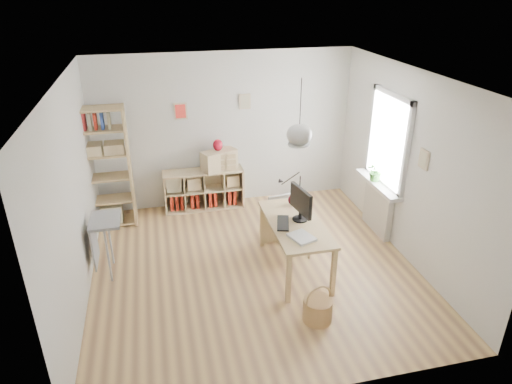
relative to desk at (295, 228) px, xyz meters
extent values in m
plane|color=tan|center=(-0.55, 0.15, -0.66)|extent=(4.50, 4.50, 0.00)
plane|color=silver|center=(-0.55, 2.40, 0.69)|extent=(4.50, 0.00, 4.50)
plane|color=silver|center=(-0.55, -2.10, 0.69)|extent=(4.50, 0.00, 4.50)
plane|color=silver|center=(-2.80, 0.15, 0.69)|extent=(0.00, 4.50, 4.50)
plane|color=silver|center=(1.70, 0.15, 0.69)|extent=(0.00, 4.50, 4.50)
plane|color=white|center=(-0.55, 0.15, 2.04)|extent=(4.50, 4.50, 0.00)
cylinder|color=black|center=(0.00, 0.00, 1.70)|extent=(0.01, 0.01, 0.68)
ellipsoid|color=silver|center=(0.00, 0.00, 1.34)|extent=(0.32, 0.32, 0.27)
cube|color=white|center=(1.69, 0.75, 0.89)|extent=(0.03, 1.00, 1.30)
cube|color=white|center=(1.66, 0.21, 0.89)|extent=(0.06, 0.08, 1.46)
cube|color=white|center=(1.66, 1.29, 0.89)|extent=(0.06, 0.08, 1.46)
cube|color=white|center=(1.66, 0.75, 1.58)|extent=(0.06, 1.16, 0.08)
cube|color=white|center=(1.66, 0.75, 0.20)|extent=(0.06, 1.16, 0.08)
cube|color=silver|center=(1.64, 0.75, -0.26)|extent=(0.10, 0.80, 0.80)
cube|color=white|center=(1.59, 0.75, 0.17)|extent=(0.22, 1.20, 0.06)
cube|color=tan|center=(0.00, 0.00, 0.07)|extent=(0.70, 1.50, 0.04)
cube|color=tan|center=(-0.30, -0.70, -0.30)|extent=(0.06, 0.06, 0.71)
cube|color=tan|center=(-0.30, 0.70, -0.30)|extent=(0.06, 0.06, 0.71)
cube|color=tan|center=(0.30, -0.70, -0.30)|extent=(0.06, 0.06, 0.71)
cube|color=tan|center=(0.30, 0.70, -0.30)|extent=(0.06, 0.06, 0.71)
cube|color=#D1BE8A|center=(-1.00, 2.19, -0.64)|extent=(1.40, 0.38, 0.03)
cube|color=#D1BE8A|center=(-1.00, 2.19, 0.05)|extent=(1.40, 0.38, 0.03)
cube|color=#D1BE8A|center=(-1.69, 2.19, -0.30)|extent=(0.03, 0.38, 0.72)
cube|color=#D1BE8A|center=(-0.32, 2.19, -0.30)|extent=(0.03, 0.38, 0.72)
cube|color=#D1BE8A|center=(-1.00, 2.37, -0.30)|extent=(1.40, 0.02, 0.72)
cube|color=maroon|center=(-1.58, 2.21, -0.47)|extent=(0.06, 0.26, 0.30)
cube|color=maroon|center=(-1.49, 2.21, -0.47)|extent=(0.05, 0.26, 0.30)
cube|color=maroon|center=(-1.41, 2.21, -0.47)|extent=(0.05, 0.26, 0.30)
cube|color=maroon|center=(-1.22, 2.21, -0.47)|extent=(0.05, 0.26, 0.30)
cube|color=maroon|center=(-1.13, 2.21, -0.47)|extent=(0.05, 0.26, 0.30)
cube|color=maroon|center=(-0.90, 2.21, -0.47)|extent=(0.06, 0.26, 0.30)
cube|color=maroon|center=(-0.81, 2.21, -0.47)|extent=(0.06, 0.26, 0.30)
cube|color=maroon|center=(-0.55, 2.21, -0.47)|extent=(0.06, 0.26, 0.30)
cube|color=maroon|center=(-0.46, 2.21, -0.47)|extent=(0.05, 0.26, 0.30)
cube|color=tan|center=(-2.96, 1.95, 0.34)|extent=(0.04, 0.38, 2.00)
cube|color=tan|center=(-2.20, 1.95, 0.34)|extent=(0.04, 0.38, 2.00)
cube|color=tan|center=(-2.58, 1.95, -0.61)|extent=(0.76, 0.38, 0.03)
cube|color=tan|center=(-2.58, 1.95, -0.21)|extent=(0.76, 0.38, 0.03)
cube|color=tan|center=(-2.58, 1.95, 0.19)|extent=(0.76, 0.38, 0.03)
cube|color=tan|center=(-2.58, 1.95, 0.59)|extent=(0.76, 0.38, 0.03)
cube|color=tan|center=(-2.58, 1.95, 0.99)|extent=(0.76, 0.38, 0.03)
cube|color=tan|center=(-2.58, 1.95, 1.32)|extent=(0.76, 0.38, 0.03)
cube|color=navy|center=(-2.86, 1.95, 1.14)|extent=(0.04, 0.18, 0.26)
cube|color=maroon|center=(-2.78, 1.95, 1.14)|extent=(0.04, 0.18, 0.26)
cube|color=#BEB791|center=(-2.70, 1.95, 1.14)|extent=(0.04, 0.18, 0.26)
cube|color=maroon|center=(-2.62, 1.95, 1.14)|extent=(0.04, 0.18, 0.26)
cube|color=navy|center=(-2.52, 1.95, 1.14)|extent=(0.04, 0.18, 0.26)
cube|color=#BEB791|center=(-2.42, 1.95, 1.14)|extent=(0.04, 0.18, 0.26)
cube|color=gray|center=(-2.52, 0.50, 0.17)|extent=(0.40, 0.55, 0.04)
cylinder|color=silver|center=(-2.52, 0.28, -0.25)|extent=(0.03, 0.03, 0.82)
cylinder|color=silver|center=(-2.52, 0.72, -0.25)|extent=(0.03, 0.03, 0.82)
cube|color=gray|center=(-2.70, 0.50, -0.16)|extent=(0.02, 0.50, 0.62)
cube|color=gray|center=(0.14, 0.36, -0.26)|extent=(0.38, 0.38, 0.05)
cube|color=tan|center=(-0.02, 0.21, -0.47)|extent=(0.03, 0.03, 0.37)
cube|color=tan|center=(-0.01, 0.52, -0.47)|extent=(0.03, 0.03, 0.37)
cube|color=tan|center=(0.29, 0.20, -0.47)|extent=(0.03, 0.03, 0.37)
cube|color=tan|center=(0.30, 0.51, -0.47)|extent=(0.03, 0.03, 0.37)
cube|color=tan|center=(0.15, 0.52, -0.07)|extent=(0.37, 0.04, 0.33)
cylinder|color=#A07C48|center=(-0.05, -1.10, -0.51)|extent=(0.35, 0.35, 0.29)
torus|color=#A07C48|center=(-0.05, -1.10, -0.34)|extent=(0.35, 0.12, 0.36)
cube|color=beige|center=(0.24, 0.90, -0.65)|extent=(0.63, 0.48, 0.02)
cube|color=beige|center=(-0.03, 0.86, -0.51)|extent=(0.08, 0.39, 0.30)
cube|color=beige|center=(0.52, 0.95, -0.51)|extent=(0.08, 0.39, 0.30)
cube|color=beige|center=(0.27, 0.72, -0.51)|extent=(0.57, 0.11, 0.30)
cube|color=beige|center=(0.21, 1.09, -0.51)|extent=(0.57, 0.11, 0.30)
cube|color=beige|center=(0.19, 1.26, -0.23)|extent=(0.60, 0.28, 0.37)
sphere|color=gold|center=(0.11, 0.82, -0.44)|extent=(0.13, 0.13, 0.13)
sphere|color=#1849A9|center=(0.33, 0.97, -0.44)|extent=(0.13, 0.13, 0.13)
sphere|color=#BF4017|center=(0.23, 0.88, -0.44)|extent=(0.13, 0.13, 0.13)
sphere|color=#2F8331|center=(0.41, 0.85, -0.44)|extent=(0.13, 0.13, 0.13)
cylinder|color=black|center=(0.08, 0.06, 0.10)|extent=(0.22, 0.22, 0.02)
cylinder|color=black|center=(0.08, 0.06, 0.16)|extent=(0.05, 0.05, 0.10)
cube|color=black|center=(0.08, 0.06, 0.39)|extent=(0.14, 0.54, 0.35)
cube|color=black|center=(-0.18, 0.00, 0.10)|extent=(0.27, 0.45, 0.02)
cylinder|color=black|center=(0.27, 0.67, 0.11)|extent=(0.05, 0.05, 0.04)
cylinder|color=black|center=(0.27, 0.67, 0.29)|extent=(0.01, 0.01, 0.36)
cone|color=black|center=(-0.04, 0.59, 0.46)|extent=(0.09, 0.06, 0.08)
sphere|color=#470918|center=(0.13, 0.52, 0.17)|extent=(0.16, 0.16, 0.16)
cube|color=white|center=(-0.05, -0.42, 0.11)|extent=(0.35, 0.39, 0.03)
cube|color=#D1BE8A|center=(-0.71, 2.19, 0.24)|extent=(0.67, 0.49, 0.35)
ellipsoid|color=maroon|center=(-0.72, 2.19, 0.51)|extent=(0.17, 0.17, 0.20)
imported|color=#2F6726|center=(1.57, 0.84, 0.36)|extent=(0.36, 0.34, 0.32)
camera|label=1|loc=(-1.75, -5.18, 3.12)|focal=32.00mm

